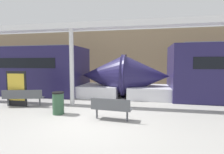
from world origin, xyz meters
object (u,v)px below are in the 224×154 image
train_right (3,71)px  bench_near (111,107)px  trash_bin (58,103)px  support_column_near (72,68)px  bench_far (23,96)px  poster_board (17,89)px

train_right → bench_near: train_right is taller
trash_bin → support_column_near: size_ratio=0.25×
train_right → support_column_near: 6.96m
train_right → bench_far: (4.27, -3.41, -1.02)m
bench_near → trash_bin: (-2.28, 0.38, -0.02)m
bench_near → train_right: bearing=157.8°
bench_near → trash_bin: trash_bin is taller
poster_board → bench_near: bearing=-13.8°
bench_near → bench_far: same height
train_right → poster_board: 5.24m
train_right → bench_near: bearing=-27.6°
poster_board → support_column_near: (2.51, 0.79, 0.99)m
train_right → poster_board: train_right is taller
bench_far → poster_board: 0.51m
bench_near → trash_bin: 2.31m
train_right → trash_bin: (6.54, -4.24, -1.05)m
poster_board → support_column_near: size_ratio=0.46×
trash_bin → support_column_near: bearing=93.7°
bench_far → poster_board: bearing=166.4°
trash_bin → support_column_near: support_column_near is taller
train_right → support_column_near: (6.44, -2.63, 0.34)m
poster_board → support_column_near: 2.81m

